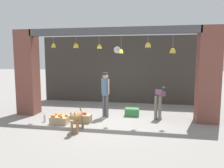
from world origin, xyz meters
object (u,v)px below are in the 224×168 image
Objects in this scene: produce_box_green at (132,112)px; dog at (77,117)px; fruit_crate_apples at (83,118)px; water_bottle at (45,119)px; worker_stooping at (160,98)px; shopkeeper at (105,91)px; fruit_crate_oranges at (60,119)px; wall_clock at (117,50)px.

dog is at bearing -125.80° from produce_box_green.
water_bottle is (-1.28, -0.20, -0.04)m from fruit_crate_apples.
worker_stooping is 4.86× the size of water_bottle.
shopkeeper is 1.27m from fruit_crate_apples.
dog reaches higher than fruit_crate_oranges.
produce_box_green is 3.46m from wall_clock.
shopkeeper is (0.50, 1.68, 0.51)m from dog.
produce_box_green is (1.56, 1.08, 0.00)m from fruit_crate_apples.
fruit_crate_apples is at bearing 8.72° from water_bottle.
fruit_crate_apples reaches higher than water_bottle.
worker_stooping is 4.05m from water_bottle.
fruit_crate_apples is at bearing -100.45° from wall_clock.
worker_stooping is (1.94, 0.19, -0.23)m from shopkeeper.
dog is 1.84× the size of produce_box_green.
fruit_crate_apples is (0.70, 0.27, 0.01)m from fruit_crate_oranges.
wall_clock reaches higher than dog.
produce_box_green is (0.94, 0.32, -0.81)m from shopkeeper.
dog is 3.08m from worker_stooping.
water_bottle is at bearing 172.85° from fruit_crate_oranges.
fruit_crate_apples reaches higher than fruit_crate_oranges.
fruit_crate_apples is (-0.62, -0.75, -0.81)m from shopkeeper.
shopkeeper is 4.67× the size of wall_clock.
shopkeeper is 3.18× the size of produce_box_green.
worker_stooping reaches higher than fruit_crate_apples.
fruit_crate_oranges reaches higher than produce_box_green.
wall_clock is at bearing 111.77° from produce_box_green.
fruit_crate_oranges is at bearing -7.15° from water_bottle.
wall_clock reaches higher than worker_stooping.
worker_stooping is 3.52m from fruit_crate_oranges.
dog reaches higher than water_bottle.
fruit_crate_apples is at bearing -172.27° from dog.
wall_clock is (1.32, 3.68, 2.39)m from fruit_crate_oranges.
wall_clock is at bearing 173.74° from dog.
worker_stooping is 2.79m from fruit_crate_apples.
fruit_crate_oranges is (-3.25, -1.21, -0.59)m from worker_stooping.
water_bottle is at bearing -171.28° from fruit_crate_apples.
shopkeeper is at bearing 50.63° from fruit_crate_apples.
shopkeeper is 1.86m from fruit_crate_oranges.
dog is 0.58× the size of shopkeeper.
wall_clock is at bearing -63.60° from shopkeeper.
fruit_crate_apples is 1.08× the size of produce_box_green.
produce_box_green is 3.11m from water_bottle.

